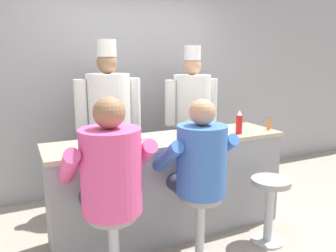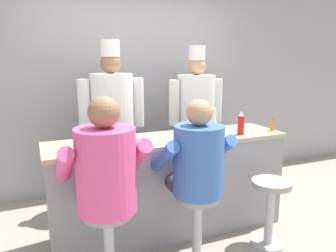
# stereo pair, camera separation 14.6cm
# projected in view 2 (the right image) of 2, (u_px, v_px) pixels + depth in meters

# --- Properties ---
(ground_plane) EXTENTS (20.00, 20.00, 0.00)m
(ground_plane) POSITION_uv_depth(u_px,v_px,m) (182.00, 245.00, 3.01)
(ground_plane) COLOR #9E9384
(wall_back) EXTENTS (10.00, 0.06, 2.70)m
(wall_back) POSITION_uv_depth(u_px,v_px,m) (130.00, 85.00, 4.19)
(wall_back) COLOR #99999E
(wall_back) RESTS_ON ground_plane
(diner_counter) EXTENTS (2.29, 0.58, 0.95)m
(diner_counter) POSITION_uv_depth(u_px,v_px,m) (170.00, 185.00, 3.17)
(diner_counter) COLOR gray
(diner_counter) RESTS_ON ground_plane
(ketchup_bottle_red) EXTENTS (0.06, 0.06, 0.24)m
(ketchup_bottle_red) POSITION_uv_depth(u_px,v_px,m) (241.00, 123.00, 3.18)
(ketchup_bottle_red) COLOR red
(ketchup_bottle_red) RESTS_ON diner_counter
(mustard_bottle_yellow) EXTENTS (0.06, 0.06, 0.22)m
(mustard_bottle_yellow) POSITION_uv_depth(u_px,v_px,m) (187.00, 131.00, 2.89)
(mustard_bottle_yellow) COLOR yellow
(mustard_bottle_yellow) RESTS_ON diner_counter
(hot_sauce_bottle_orange) EXTENTS (0.04, 0.04, 0.13)m
(hot_sauce_bottle_orange) POSITION_uv_depth(u_px,v_px,m) (272.00, 125.00, 3.35)
(hot_sauce_bottle_orange) COLOR orange
(hot_sauce_bottle_orange) RESTS_ON diner_counter
(water_pitcher_clear) EXTENTS (0.15, 0.13, 0.24)m
(water_pitcher_clear) POSITION_uv_depth(u_px,v_px,m) (209.00, 120.00, 3.33)
(water_pitcher_clear) COLOR silver
(water_pitcher_clear) RESTS_ON diner_counter
(breakfast_plate) EXTENTS (0.23, 0.23, 0.05)m
(breakfast_plate) POSITION_uv_depth(u_px,v_px,m) (91.00, 147.00, 2.69)
(breakfast_plate) COLOR white
(breakfast_plate) RESTS_ON diner_counter
(cereal_bowl) EXTENTS (0.16, 0.16, 0.06)m
(cereal_bowl) POSITION_uv_depth(u_px,v_px,m) (141.00, 139.00, 2.91)
(cereal_bowl) COLOR white
(cereal_bowl) RESTS_ON diner_counter
(coffee_mug_blue) EXTENTS (0.13, 0.08, 0.08)m
(coffee_mug_blue) POSITION_uv_depth(u_px,v_px,m) (119.00, 137.00, 2.94)
(coffee_mug_blue) COLOR #4C7AB2
(coffee_mug_blue) RESTS_ON diner_counter
(napkin_dispenser_chrome) EXTENTS (0.12, 0.07, 0.15)m
(napkin_dispenser_chrome) POSITION_uv_depth(u_px,v_px,m) (194.00, 129.00, 3.09)
(napkin_dispenser_chrome) COLOR silver
(napkin_dispenser_chrome) RESTS_ON diner_counter
(diner_seated_pink) EXTENTS (0.65, 0.64, 1.44)m
(diner_seated_pink) POSITION_uv_depth(u_px,v_px,m) (105.00, 174.00, 2.33)
(diner_seated_pink) COLOR #B2B5BA
(diner_seated_pink) RESTS_ON ground_plane
(diner_seated_blue) EXTENTS (0.60, 0.59, 1.38)m
(diner_seated_blue) POSITION_uv_depth(u_px,v_px,m) (197.00, 165.00, 2.61)
(diner_seated_blue) COLOR #B2B5BA
(diner_seated_blue) RESTS_ON ground_plane
(empty_stool_round) EXTENTS (0.35, 0.35, 0.62)m
(empty_stool_round) POSITION_uv_depth(u_px,v_px,m) (270.00, 202.00, 2.94)
(empty_stool_round) COLOR #B2B5BA
(empty_stool_round) RESTS_ON ground_plane
(cook_in_whites_near) EXTENTS (0.73, 0.47, 1.88)m
(cook_in_whites_near) POSITION_uv_depth(u_px,v_px,m) (113.00, 118.00, 3.65)
(cook_in_whites_near) COLOR #232328
(cook_in_whites_near) RESTS_ON ground_plane
(cook_in_whites_far) EXTENTS (0.72, 0.46, 1.83)m
(cook_in_whites_far) POSITION_uv_depth(u_px,v_px,m) (196.00, 114.00, 4.05)
(cook_in_whites_far) COLOR #232328
(cook_in_whites_far) RESTS_ON ground_plane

